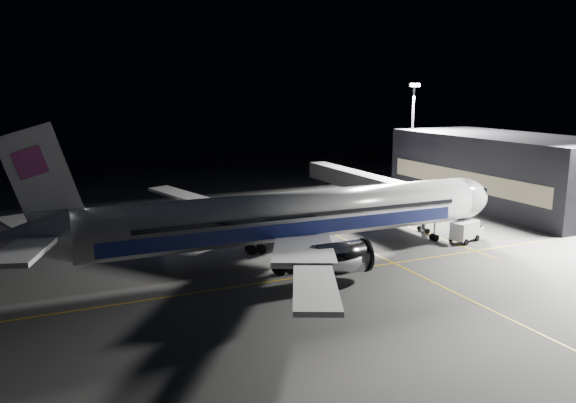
% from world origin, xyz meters
% --- Properties ---
extents(ground, '(200.00, 200.00, 0.00)m').
position_xyz_m(ground, '(0.00, 0.00, 0.00)').
color(ground, '#4C4C4F').
rests_on(ground, ground).
extents(guide_line_main, '(0.25, 80.00, 0.01)m').
position_xyz_m(guide_line_main, '(10.00, 0.00, 0.01)').
color(guide_line_main, gold).
rests_on(guide_line_main, ground).
extents(guide_line_cross, '(70.00, 0.25, 0.01)m').
position_xyz_m(guide_line_cross, '(0.00, -6.00, 0.01)').
color(guide_line_cross, gold).
rests_on(guide_line_cross, ground).
extents(guide_line_side, '(0.25, 40.00, 0.01)m').
position_xyz_m(guide_line_side, '(22.00, 10.00, 0.01)').
color(guide_line_side, gold).
rests_on(guide_line_side, ground).
extents(airliner, '(61.48, 54.22, 16.64)m').
position_xyz_m(airliner, '(-1.08, 0.00, 5.16)').
color(airliner, silver).
rests_on(airliner, ground).
extents(terminal, '(18.12, 40.00, 12.00)m').
position_xyz_m(terminal, '(45.98, 14.00, 6.00)').
color(terminal, black).
rests_on(terminal, ground).
extents(jet_bridge, '(3.60, 34.40, 6.30)m').
position_xyz_m(jet_bridge, '(22.00, 18.06, 4.58)').
color(jet_bridge, '#B2B2B7').
rests_on(jet_bridge, ground).
extents(floodlight_mast_north, '(2.40, 0.68, 20.70)m').
position_xyz_m(floodlight_mast_north, '(40.00, 31.99, 12.37)').
color(floodlight_mast_north, '#59595E').
rests_on(floodlight_mast_north, ground).
extents(service_truck, '(5.69, 3.77, 2.72)m').
position_xyz_m(service_truck, '(24.22, -1.83, 1.45)').
color(service_truck, white).
rests_on(service_truck, ground).
extents(baggage_tug, '(3.28, 2.94, 1.99)m').
position_xyz_m(baggage_tug, '(-12.54, 19.62, 0.92)').
color(baggage_tug, black).
rests_on(baggage_tug, ground).
extents(safety_cone_a, '(0.41, 0.41, 0.61)m').
position_xyz_m(safety_cone_a, '(3.55, 13.82, 0.30)').
color(safety_cone_a, '#D76309').
rests_on(safety_cone_a, ground).
extents(safety_cone_b, '(0.35, 0.35, 0.52)m').
position_xyz_m(safety_cone_b, '(-0.13, 4.01, 0.26)').
color(safety_cone_b, '#D76309').
rests_on(safety_cone_b, ground).
extents(safety_cone_c, '(0.35, 0.35, 0.52)m').
position_xyz_m(safety_cone_c, '(-1.71, 10.10, 0.26)').
color(safety_cone_c, '#D76309').
rests_on(safety_cone_c, ground).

